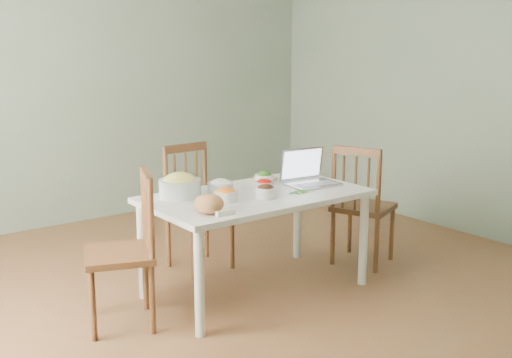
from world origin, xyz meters
TOP-DOWN VIEW (x-y plane):
  - floor at (0.00, 0.00)m, footprint 5.00×5.00m
  - wall_back at (0.00, 2.50)m, footprint 5.00×0.00m
  - wall_right at (2.50, 0.00)m, footprint 0.00×5.00m
  - dining_table at (0.18, 0.11)m, footprint 1.48×0.83m
  - chair_far at (0.11, 0.73)m, footprint 0.43×0.41m
  - chair_left at (-0.80, 0.17)m, footprint 0.52×0.53m
  - chair_right at (1.19, 0.07)m, footprint 0.52×0.53m
  - bread_boule at (-0.35, -0.12)m, footprint 0.22×0.22m
  - butter_stick at (-0.30, -0.22)m, footprint 0.12×0.04m
  - bowl_squash at (-0.28, 0.33)m, footprint 0.36×0.36m
  - bowl_carrot at (-0.10, 0.06)m, footprint 0.20×0.20m
  - bowl_onion at (-0.00, 0.26)m, footprint 0.18×0.18m
  - bowl_mushroom at (0.15, -0.03)m, footprint 0.17×0.17m
  - bowl_redpep at (0.27, 0.14)m, footprint 0.14×0.14m
  - bowl_broccoli at (0.41, 0.32)m, footprint 0.14×0.14m
  - flatbread at (0.50, 0.42)m, footprint 0.19×0.19m
  - basil_bunch at (0.42, -0.03)m, footprint 0.17×0.17m
  - laptop at (0.65, 0.06)m, footprint 0.39×0.32m

SIDE VIEW (x-z plane):
  - floor at x=0.00m, z-range 0.00..0.00m
  - dining_table at x=0.18m, z-range 0.00..0.69m
  - chair_far at x=0.11m, z-range 0.00..0.93m
  - chair_right at x=1.19m, z-range 0.00..0.93m
  - chair_left at x=-0.80m, z-range 0.00..0.94m
  - flatbread at x=0.50m, z-range 0.69..0.71m
  - basil_bunch at x=0.42m, z-range 0.69..0.71m
  - butter_stick at x=-0.30m, z-range 0.69..0.72m
  - bowl_redpep at x=0.27m, z-range 0.69..0.77m
  - bowl_carrot at x=-0.10m, z-range 0.69..0.78m
  - bowl_broccoli at x=0.41m, z-range 0.69..0.78m
  - bowl_mushroom at x=0.15m, z-range 0.69..0.78m
  - bowl_onion at x=0.00m, z-range 0.69..0.79m
  - bread_boule at x=-0.35m, z-range 0.69..0.81m
  - bowl_squash at x=-0.28m, z-range 0.69..0.85m
  - laptop at x=0.65m, z-range 0.69..0.94m
  - wall_back at x=0.00m, z-range 0.00..2.70m
  - wall_right at x=2.50m, z-range 0.00..2.70m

